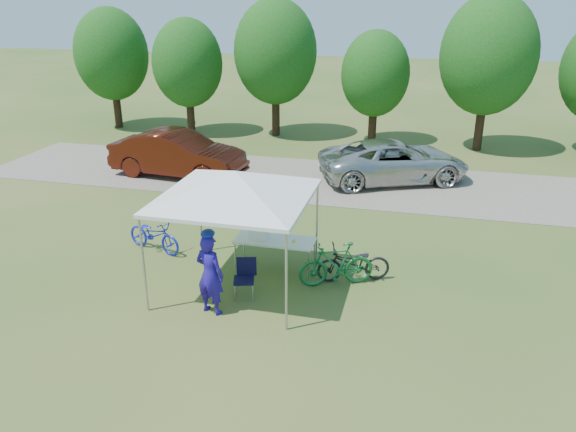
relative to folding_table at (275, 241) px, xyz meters
The scene contains 14 objects.
ground 1.37m from the folding_table, 120.86° to the right, with size 100.00×100.00×0.00m, color #2D5119.
gravel_strip 7.07m from the folding_table, 94.83° to the left, with size 24.00×5.00×0.02m, color gray.
canopy 2.24m from the folding_table, 120.86° to the right, with size 4.53×4.53×3.00m.
treeline 13.38m from the folding_table, 93.89° to the left, with size 24.89×4.28×6.30m.
folding_table is the anchor object (origin of this frame).
folding_chair 1.41m from the folding_table, 102.68° to the right, with size 0.54×0.56×0.86m.
cooler 0.44m from the folding_table, behind, with size 0.49×0.33×0.36m.
ice_cream_cup 0.48m from the folding_table, ahead, with size 0.08×0.08×0.06m, color yellow.
cyclist 2.35m from the folding_table, 109.10° to the right, with size 0.64×0.42×1.75m, color #20118E.
bike_blue 3.32m from the folding_table, behind, with size 0.59×1.68×0.88m, color #1623C1.
bike_green 1.62m from the folding_table, 15.40° to the right, with size 0.48×1.72×1.03m, color #176A33.
bike_dark 1.94m from the folding_table, ahead, with size 0.59×1.70×0.89m, color black.
minivan 7.92m from the folding_table, 73.48° to the left, with size 2.39×5.19×1.44m, color beige.
sedan 8.27m from the folding_table, 130.24° to the left, with size 1.71×4.89×1.61m, color #47150B.
Camera 1 is at (3.84, -10.72, 6.22)m, focal length 35.00 mm.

